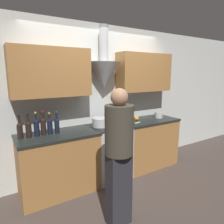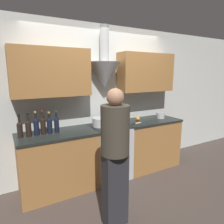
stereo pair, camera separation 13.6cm
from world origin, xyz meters
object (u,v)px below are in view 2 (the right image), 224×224
at_px(wine_bottle_5, 57,124).
at_px(wine_bottle_1, 28,127).
at_px(stove_range, 109,151).
at_px(wine_bottle_4, 50,125).
at_px(stock_pot, 101,122).
at_px(wine_bottle_0, 20,129).
at_px(orange_fruit, 138,119).
at_px(wine_bottle_2, 36,126).
at_px(mixing_bowl, 117,123).
at_px(wine_bottle_3, 43,125).
at_px(saucepan, 160,115).
at_px(person_foreground_left, 115,152).

bearing_deg(wine_bottle_5, wine_bottle_1, -178.89).
bearing_deg(stove_range, wine_bottle_5, 177.32).
xyz_separation_m(stove_range, wine_bottle_5, (-0.86, 0.04, 0.58)).
xyz_separation_m(wine_bottle_4, stock_pot, (0.83, -0.01, -0.06)).
relative_size(stove_range, wine_bottle_0, 2.88).
bearing_deg(stock_pot, orange_fruit, 0.65).
bearing_deg(stock_pot, stove_range, -13.50).
distance_m(stove_range, orange_fruit, 0.80).
relative_size(stove_range, wine_bottle_2, 2.66).
height_order(stove_range, wine_bottle_5, wine_bottle_5).
bearing_deg(wine_bottle_4, orange_fruit, -0.12).
height_order(wine_bottle_5, orange_fruit, wine_bottle_5).
xyz_separation_m(stove_range, mixing_bowl, (0.14, -0.04, 0.50)).
distance_m(wine_bottle_1, orange_fruit, 1.89).
bearing_deg(wine_bottle_5, stove_range, -2.68).
height_order(wine_bottle_1, mixing_bowl, wine_bottle_1).
bearing_deg(wine_bottle_4, wine_bottle_1, -177.51).
bearing_deg(wine_bottle_0, wine_bottle_1, -4.50).
xyz_separation_m(wine_bottle_3, wine_bottle_4, (0.09, -0.00, -0.01)).
height_order(stock_pot, mixing_bowl, stock_pot).
bearing_deg(orange_fruit, wine_bottle_5, -179.93).
distance_m(wine_bottle_3, mixing_bowl, 1.20).
distance_m(wine_bottle_0, stock_pot, 1.23).
bearing_deg(wine_bottle_1, stove_range, -1.50).
bearing_deg(wine_bottle_3, wine_bottle_2, -175.71).
distance_m(wine_bottle_2, wine_bottle_4, 0.19).
distance_m(wine_bottle_2, orange_fruit, 1.78).
distance_m(orange_fruit, saucepan, 0.52).
distance_m(wine_bottle_5, saucepan, 2.02).
xyz_separation_m(wine_bottle_2, wine_bottle_4, (0.19, 0.01, -0.01)).
relative_size(wine_bottle_1, wine_bottle_2, 0.95).
relative_size(mixing_bowl, person_foreground_left, 0.16).
bearing_deg(person_foreground_left, orange_fruit, 43.98).
height_order(wine_bottle_5, mixing_bowl, wine_bottle_5).
xyz_separation_m(wine_bottle_2, saucepan, (2.30, -0.03, -0.08)).
height_order(wine_bottle_2, wine_bottle_4, wine_bottle_2).
xyz_separation_m(wine_bottle_3, stock_pot, (0.92, -0.01, -0.07)).
xyz_separation_m(wine_bottle_2, person_foreground_left, (0.68, -1.06, -0.15)).
relative_size(wine_bottle_3, stock_pot, 1.28).
bearing_deg(stock_pot, wine_bottle_3, 179.21).
relative_size(wine_bottle_1, orange_fruit, 4.12).
distance_m(stove_range, person_foreground_left, 1.21).
bearing_deg(stove_range, wine_bottle_2, 178.05).
height_order(wine_bottle_2, orange_fruit, wine_bottle_2).
height_order(wine_bottle_3, mixing_bowl, wine_bottle_3).
distance_m(wine_bottle_0, person_foreground_left, 1.39).
bearing_deg(wine_bottle_2, stove_range, -1.95).
height_order(stove_range, person_foreground_left, person_foreground_left).
height_order(wine_bottle_3, stock_pot, wine_bottle_3).
bearing_deg(orange_fruit, wine_bottle_2, -179.90).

